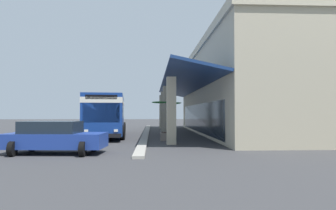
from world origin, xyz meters
The scene contains 6 objects.
ground centered at (0.00, 8.00, 0.00)m, with size 120.00×120.00×0.00m, color #38383A.
curb_strip centered at (1.79, 3.35, 0.06)m, with size 29.56×0.50×0.12m, color #9E998E.
plaza_building centered at (1.79, 12.97, 3.89)m, with size 24.93×13.57×7.77m.
transit_bus centered at (4.43, 0.30, 1.85)m, with size 11.38×3.50×3.34m.
parked_sedan_blue centered at (14.77, -0.51, 0.75)m, with size 2.65×4.52×1.47m.
potted_palm centered at (8.33, 4.93, 0.65)m, with size 1.94×2.04×2.74m.
Camera 1 is at (28.74, 3.92, 1.85)m, focal length 32.42 mm.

